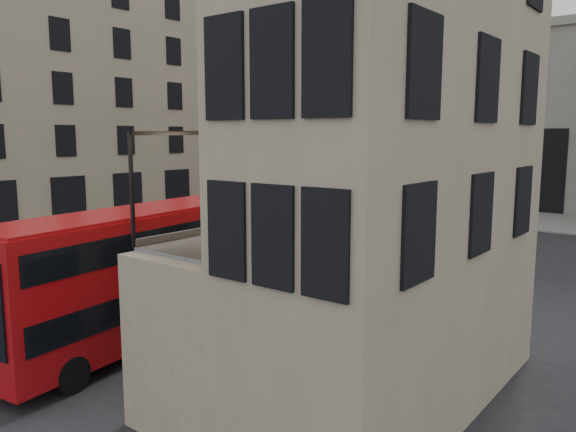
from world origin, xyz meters
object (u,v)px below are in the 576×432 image
Objects in this scene: cafe_table_mid at (290,209)px; cafe_chair_d at (366,209)px; pedestrian_b at (356,201)px; cafe_table_far at (342,196)px; street_lamp_a at (202,197)px; car_a at (258,223)px; traffic_light_far at (295,189)px; cafe_chair_a at (227,239)px; cafe_chair_b at (324,220)px; street_lamp_b at (412,190)px; pedestrian_e at (197,210)px; cafe_chair_c at (326,223)px; bicycle at (237,248)px; bus_near at (144,267)px; pedestrian_a at (350,199)px; pedestrian_d at (503,217)px; traffic_light_near at (321,225)px; bus_far at (353,191)px; cafe_table_near at (228,214)px; car_b at (404,211)px; pedestrian_c at (460,215)px; cyclist at (228,249)px; car_c at (257,222)px.

cafe_chair_d is at bearing 66.66° from cafe_table_mid.
pedestrian_b is 2.20× the size of cafe_table_far.
cafe_chair_d reaches higher than street_lamp_a.
traffic_light_far is at bearing 131.07° from car_a.
cafe_chair_a reaches higher than pedestrian_b.
street_lamp_b is at bearing 111.43° from cafe_chair_b.
cafe_chair_d reaches higher than cafe_chair_b.
cafe_table_mid reaches higher than pedestrian_e.
bicycle is at bearing 141.25° from cafe_chair_c.
cafe_table_mid is (5.39, 1.58, 2.37)m from bus_near.
street_lamp_b is 22.72m from bicycle.
pedestrian_a is at bearing 82.01° from traffic_light_far.
pedestrian_b is 14.38m from pedestrian_d.
traffic_light_near is 21.00m from pedestrian_d.
bus_far is at bearing -5.13° from bicycle.
cafe_table_near is at bearing -90.87° from cafe_table_far.
cafe_table_near reaches higher than pedestrian_d.
street_lamp_b is 1.25× the size of car_b.
cafe_table_far reaches higher than pedestrian_c.
cafe_chair_a reaches higher than car_a.
cafe_chair_b is at bearing -93.46° from car_b.
cafe_table_near is (11.51, -36.13, 2.77)m from street_lamp_b.
bus_near is at bearing -53.73° from pedestrian_a.
street_lamp_a is 30.33m from cafe_table_near.
cafe_chair_b reaches higher than cafe_table_far.
cyclist reaches higher than car_b.
pedestrian_c is 1.85× the size of cafe_table_near.
bus_near is 13.85× the size of cafe_chair_c.
cafe_table_near is (13.27, -28.58, 2.43)m from bus_far.
traffic_light_far is 10.18m from car_b.
car_c is (-11.73, 19.45, -1.89)m from bus_near.
car_b is (-4.73, 19.83, -1.73)m from traffic_light_near.
cafe_chair_b is at bearing -54.96° from traffic_light_near.
cafe_table_near reaches higher than street_lamp_b.
pedestrian_a is 1.65× the size of cafe_chair_d.
traffic_light_near is 10.89m from cafe_table_far.
cafe_chair_c reaches higher than pedestrian_c.
cafe_table_near reaches higher than traffic_light_near.
traffic_light_near is 2.37× the size of cyclist.
cafe_chair_d is (4.42, -29.59, 4.09)m from pedestrian_d.
pedestrian_c is (-0.98, 32.74, -1.92)m from bus_near.
pedestrian_d is 36.87m from cafe_chair_a.
bus_near is 33.75m from car_b.
car_c is at bearing -137.72° from car_b.
bicycle is (4.37, -6.80, -0.38)m from car_c.
car_c reaches higher than pedestrian_c.
bus_far is at bearing 116.13° from cafe_chair_a.
bus_far reaches higher than pedestrian_b.
cafe_chair_c reaches higher than cyclist.
car_b is 36.05m from cafe_table_near.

